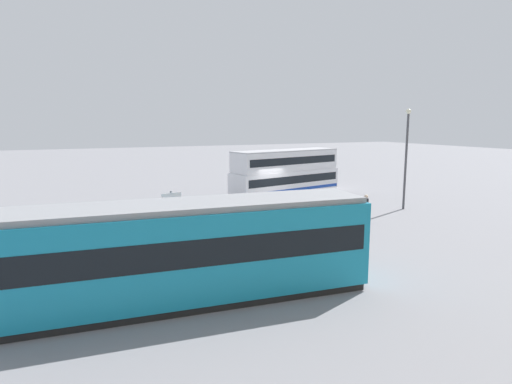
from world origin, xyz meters
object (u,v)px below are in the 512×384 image
Objects in this scene: tram_yellow at (188,250)px; info_sign at (171,204)px; pedestrian_crossing at (366,207)px; double_decker_bus at (286,172)px; pedestrian_near_railing at (271,210)px; street_lamp at (406,151)px.

tram_yellow is 5.41× the size of info_sign.
info_sign is (11.19, -2.65, 0.61)m from pedestrian_crossing.
info_sign is (11.87, 8.69, -0.29)m from double_decker_bus.
tram_yellow is at bearing 52.89° from double_decker_bus.
info_sign is at bearing -6.90° from pedestrian_near_railing.
street_lamp reaches higher than tram_yellow.
double_decker_bus is at bearing -143.79° from info_sign.
pedestrian_crossing is at bearing 86.59° from double_decker_bus.
pedestrian_crossing is at bearing 24.94° from street_lamp.
double_decker_bus is 11.40m from pedestrian_crossing.
street_lamp reaches higher than info_sign.
tram_yellow is at bearing 26.97° from pedestrian_crossing.
info_sign is (5.76, -0.70, 0.69)m from pedestrian_near_railing.
info_sign is 16.77m from street_lamp.
tram_yellow is 1.84× the size of street_lamp.
pedestrian_near_railing is 0.71× the size of info_sign.
pedestrian_crossing is at bearing -153.03° from tram_yellow.
pedestrian_crossing is (-5.44, 1.96, 0.07)m from pedestrian_near_railing.
info_sign is 0.34× the size of street_lamp.
tram_yellow reaches higher than info_sign.
tram_yellow reaches higher than pedestrian_crossing.
pedestrian_near_railing is at bearing 56.94° from double_decker_bus.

